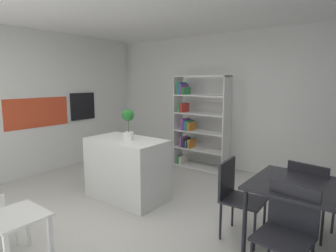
{
  "coord_description": "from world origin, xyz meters",
  "views": [
    {
      "loc": [
        2.46,
        -2.53,
        1.78
      ],
      "look_at": [
        0.26,
        0.33,
        1.2
      ],
      "focal_mm": 30.54,
      "sensor_mm": 36.0,
      "label": 1
    }
  ],
  "objects_px": {
    "potted_plant_on_island": "(128,122)",
    "child_table": "(17,224)",
    "kitchen_island": "(127,169)",
    "dining_table": "(302,193)",
    "dining_chair_near": "(288,227)",
    "open_bookshelf": "(196,123)",
    "dining_chair_far": "(309,193)",
    "dining_chair_island_side": "(236,192)",
    "built_in_oven": "(83,106)"
  },
  "relations": [
    {
      "from": "dining_chair_near",
      "to": "dining_table",
      "type": "bearing_deg",
      "value": 96.41
    },
    {
      "from": "potted_plant_on_island",
      "to": "child_table",
      "type": "distance_m",
      "value": 1.92
    },
    {
      "from": "built_in_oven",
      "to": "dining_table",
      "type": "bearing_deg",
      "value": -9.84
    },
    {
      "from": "dining_chair_far",
      "to": "dining_table",
      "type": "bearing_deg",
      "value": 100.29
    },
    {
      "from": "dining_table",
      "to": "dining_chair_near",
      "type": "xyz_separation_m",
      "value": [
        0.01,
        -0.48,
        -0.15
      ]
    },
    {
      "from": "child_table",
      "to": "dining_chair_island_side",
      "type": "distance_m",
      "value": 2.29
    },
    {
      "from": "built_in_oven",
      "to": "kitchen_island",
      "type": "height_order",
      "value": "built_in_oven"
    },
    {
      "from": "potted_plant_on_island",
      "to": "child_table",
      "type": "bearing_deg",
      "value": -82.41
    },
    {
      "from": "potted_plant_on_island",
      "to": "dining_table",
      "type": "height_order",
      "value": "potted_plant_on_island"
    },
    {
      "from": "child_table",
      "to": "built_in_oven",
      "type": "bearing_deg",
      "value": 133.65
    },
    {
      "from": "kitchen_island",
      "to": "dining_table",
      "type": "distance_m",
      "value": 2.45
    },
    {
      "from": "kitchen_island",
      "to": "dining_table",
      "type": "relative_size",
      "value": 1.27
    },
    {
      "from": "open_bookshelf",
      "to": "dining_chair_near",
      "type": "xyz_separation_m",
      "value": [
        2.47,
        -2.45,
        -0.4
      ]
    },
    {
      "from": "child_table",
      "to": "dining_chair_near",
      "type": "xyz_separation_m",
      "value": [
        2.14,
        1.3,
        0.12
      ]
    },
    {
      "from": "potted_plant_on_island",
      "to": "dining_table",
      "type": "bearing_deg",
      "value": 0.92
    },
    {
      "from": "kitchen_island",
      "to": "dining_chair_island_side",
      "type": "bearing_deg",
      "value": 0.15
    },
    {
      "from": "child_table",
      "to": "dining_chair_far",
      "type": "relative_size",
      "value": 0.61
    },
    {
      "from": "potted_plant_on_island",
      "to": "dining_chair_far",
      "type": "xyz_separation_m",
      "value": [
        2.35,
        0.51,
        -0.66
      ]
    },
    {
      "from": "built_in_oven",
      "to": "kitchen_island",
      "type": "bearing_deg",
      "value": -20.56
    },
    {
      "from": "open_bookshelf",
      "to": "child_table",
      "type": "relative_size",
      "value": 3.48
    },
    {
      "from": "built_in_oven",
      "to": "dining_chair_near",
      "type": "distance_m",
      "value": 4.82
    },
    {
      "from": "dining_chair_far",
      "to": "open_bookshelf",
      "type": "bearing_deg",
      "value": -22.75
    },
    {
      "from": "built_in_oven",
      "to": "dining_table",
      "type": "distance_m",
      "value": 4.69
    },
    {
      "from": "potted_plant_on_island",
      "to": "dining_chair_island_side",
      "type": "height_order",
      "value": "potted_plant_on_island"
    },
    {
      "from": "dining_table",
      "to": "dining_chair_far",
      "type": "distance_m",
      "value": 0.5
    },
    {
      "from": "dining_chair_island_side",
      "to": "dining_chair_near",
      "type": "height_order",
      "value": "same"
    },
    {
      "from": "kitchen_island",
      "to": "dining_chair_far",
      "type": "distance_m",
      "value": 2.47
    },
    {
      "from": "child_table",
      "to": "dining_chair_near",
      "type": "bearing_deg",
      "value": 31.27
    },
    {
      "from": "kitchen_island",
      "to": "potted_plant_on_island",
      "type": "xyz_separation_m",
      "value": [
        0.07,
        -0.03,
        0.73
      ]
    },
    {
      "from": "kitchen_island",
      "to": "dining_table",
      "type": "xyz_separation_m",
      "value": [
        2.44,
        0.01,
        0.23
      ]
    },
    {
      "from": "built_in_oven",
      "to": "potted_plant_on_island",
      "type": "relative_size",
      "value": 1.28
    },
    {
      "from": "built_in_oven",
      "to": "child_table",
      "type": "xyz_separation_m",
      "value": [
        2.46,
        -2.57,
        -0.82
      ]
    },
    {
      "from": "potted_plant_on_island",
      "to": "open_bookshelf",
      "type": "xyz_separation_m",
      "value": [
        -0.1,
        2.01,
        -0.26
      ]
    },
    {
      "from": "dining_table",
      "to": "dining_chair_near",
      "type": "relative_size",
      "value": 1.07
    },
    {
      "from": "potted_plant_on_island",
      "to": "dining_chair_island_side",
      "type": "distance_m",
      "value": 1.8
    },
    {
      "from": "potted_plant_on_island",
      "to": "child_table",
      "type": "height_order",
      "value": "potted_plant_on_island"
    },
    {
      "from": "open_bookshelf",
      "to": "dining_table",
      "type": "height_order",
      "value": "open_bookshelf"
    },
    {
      "from": "child_table",
      "to": "dining_table",
      "type": "relative_size",
      "value": 0.57
    },
    {
      "from": "dining_chair_near",
      "to": "potted_plant_on_island",
      "type": "bearing_deg",
      "value": 174.87
    },
    {
      "from": "dining_chair_island_side",
      "to": "dining_table",
      "type": "bearing_deg",
      "value": -92.8
    },
    {
      "from": "kitchen_island",
      "to": "open_bookshelf",
      "type": "bearing_deg",
      "value": 90.73
    },
    {
      "from": "open_bookshelf",
      "to": "dining_chair_far",
      "type": "height_order",
      "value": "open_bookshelf"
    },
    {
      "from": "potted_plant_on_island",
      "to": "dining_chair_near",
      "type": "distance_m",
      "value": 2.5
    },
    {
      "from": "potted_plant_on_island",
      "to": "child_table",
      "type": "xyz_separation_m",
      "value": [
        0.23,
        -1.74,
        -0.77
      ]
    },
    {
      "from": "open_bookshelf",
      "to": "child_table",
      "type": "bearing_deg",
      "value": -84.95
    },
    {
      "from": "child_table",
      "to": "open_bookshelf",
      "type": "bearing_deg",
      "value": 95.05
    },
    {
      "from": "child_table",
      "to": "kitchen_island",
      "type": "bearing_deg",
      "value": 99.82
    },
    {
      "from": "potted_plant_on_island",
      "to": "dining_chair_near",
      "type": "height_order",
      "value": "potted_plant_on_island"
    },
    {
      "from": "built_in_oven",
      "to": "child_table",
      "type": "distance_m",
      "value": 3.65
    },
    {
      "from": "dining_chair_near",
      "to": "child_table",
      "type": "bearing_deg",
      "value": -143.35
    }
  ]
}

